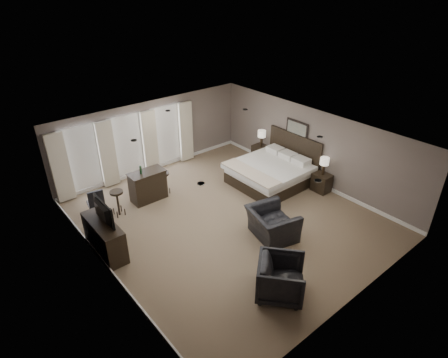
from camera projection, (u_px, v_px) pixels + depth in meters
room at (228, 180)px, 10.64m from camera, size 7.60×8.60×2.64m
window_bay at (129, 147)px, 12.90m from camera, size 5.25×0.20×2.30m
bed at (272, 163)px, 12.78m from camera, size 2.43×2.32×1.55m
nightstand_near at (321, 183)px, 12.53m from camera, size 0.47×0.57×0.62m
nightstand_far at (261, 154)px, 14.47m from camera, size 0.49×0.60×0.66m
lamp_near at (324, 166)px, 12.23m from camera, size 0.30×0.30×0.61m
lamp_far at (262, 138)px, 14.16m from camera, size 0.30×0.30×0.63m
wall_art at (297, 128)px, 12.93m from camera, size 0.04×0.96×0.56m
dresser at (105, 237)px, 9.69m from camera, size 0.52×1.61×0.93m
tv at (101, 220)px, 9.43m from camera, size 0.60×1.04×0.14m
armchair_near at (272, 219)px, 10.23m from camera, size 1.12×1.45×1.13m
armchair_far at (281, 277)px, 8.35m from camera, size 1.40×1.40×1.05m
bar_counter at (148, 186)px, 11.96m from camera, size 1.15×0.60×1.01m
bar_stool_left at (118, 203)px, 11.22m from camera, size 0.50×0.50×0.83m
bar_stool_right at (164, 183)px, 12.36m from camera, size 0.38×0.38×0.76m
desk_chair at (96, 203)px, 11.07m from camera, size 0.60×0.60×1.02m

